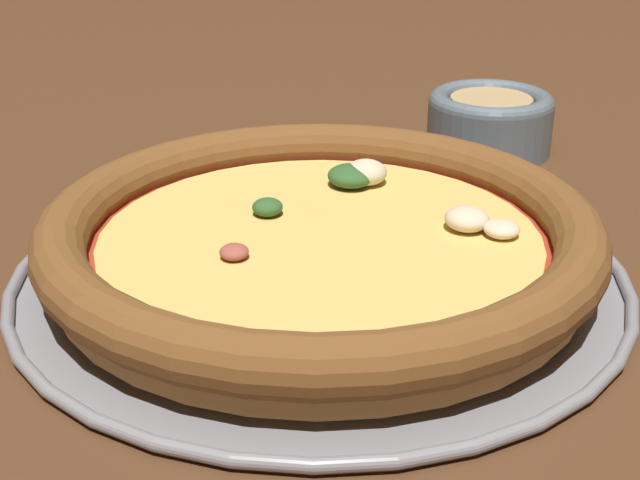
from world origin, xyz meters
TOP-DOWN VIEW (x-y plane):
  - ground_plane at (0.00, 0.00)m, footprint 3.00×3.00m
  - pizza_tray at (0.00, 0.00)m, footprint 0.37×0.37m
  - pizza at (-0.00, 0.00)m, footprint 0.33×0.33m
  - bowl_near at (-0.27, -0.02)m, footprint 0.10×0.10m

SIDE VIEW (x-z plane):
  - ground_plane at x=0.00m, z-range 0.00..0.00m
  - pizza_tray at x=0.00m, z-range 0.00..0.01m
  - bowl_near at x=-0.27m, z-range 0.00..0.05m
  - pizza at x=0.00m, z-range 0.01..0.05m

